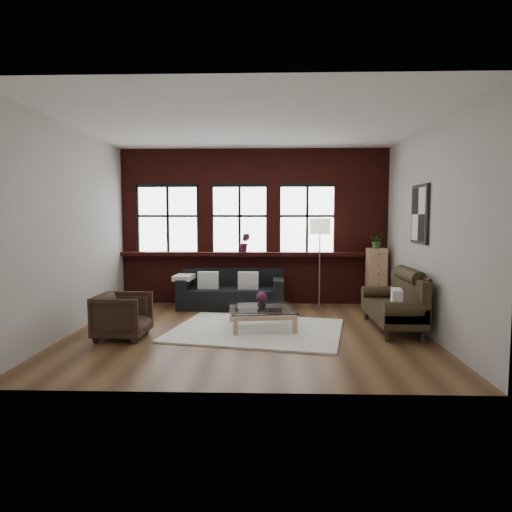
{
  "coord_description": "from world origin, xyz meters",
  "views": [
    {
      "loc": [
        0.34,
        -7.05,
        1.81
      ],
      "look_at": [
        0.1,
        0.6,
        1.15
      ],
      "focal_mm": 32.0,
      "sensor_mm": 36.0,
      "label": 1
    }
  ],
  "objects_px": {
    "dark_sofa": "(231,289)",
    "armchair": "(123,316)",
    "floor_lamp": "(320,260)",
    "vase": "(262,304)",
    "coffee_table": "(262,319)",
    "drawer_chest": "(376,278)",
    "vintage_settee": "(392,301)"
  },
  "relations": [
    {
      "from": "vintage_settee",
      "to": "vase",
      "type": "bearing_deg",
      "value": -179.98
    },
    {
      "from": "vintage_settee",
      "to": "floor_lamp",
      "type": "relative_size",
      "value": 0.89
    },
    {
      "from": "floor_lamp",
      "to": "dark_sofa",
      "type": "bearing_deg",
      "value": -178.83
    },
    {
      "from": "armchair",
      "to": "drawer_chest",
      "type": "xyz_separation_m",
      "value": [
        4.31,
        2.49,
        0.25
      ]
    },
    {
      "from": "dark_sofa",
      "to": "vase",
      "type": "relative_size",
      "value": 14.18
    },
    {
      "from": "dark_sofa",
      "to": "floor_lamp",
      "type": "distance_m",
      "value": 1.85
    },
    {
      "from": "dark_sofa",
      "to": "floor_lamp",
      "type": "height_order",
      "value": "floor_lamp"
    },
    {
      "from": "dark_sofa",
      "to": "vintage_settee",
      "type": "height_order",
      "value": "vintage_settee"
    },
    {
      "from": "vase",
      "to": "dark_sofa",
      "type": "bearing_deg",
      "value": 110.83
    },
    {
      "from": "vintage_settee",
      "to": "floor_lamp",
      "type": "bearing_deg",
      "value": 119.91
    },
    {
      "from": "drawer_chest",
      "to": "floor_lamp",
      "type": "xyz_separation_m",
      "value": [
        -1.14,
        -0.11,
        0.37
      ]
    },
    {
      "from": "vintage_settee",
      "to": "dark_sofa",
      "type": "bearing_deg",
      "value": 148.48
    },
    {
      "from": "vase",
      "to": "floor_lamp",
      "type": "relative_size",
      "value": 0.08
    },
    {
      "from": "coffee_table",
      "to": "drawer_chest",
      "type": "relative_size",
      "value": 0.87
    },
    {
      "from": "dark_sofa",
      "to": "armchair",
      "type": "height_order",
      "value": "dark_sofa"
    },
    {
      "from": "floor_lamp",
      "to": "armchair",
      "type": "bearing_deg",
      "value": -143.12
    },
    {
      "from": "coffee_table",
      "to": "armchair",
      "type": "bearing_deg",
      "value": -162.15
    },
    {
      "from": "vase",
      "to": "floor_lamp",
      "type": "xyz_separation_m",
      "value": [
        1.11,
        1.71,
        0.55
      ]
    },
    {
      "from": "vintage_settee",
      "to": "coffee_table",
      "type": "xyz_separation_m",
      "value": [
        -2.1,
        -0.0,
        -0.29
      ]
    },
    {
      "from": "coffee_table",
      "to": "vase",
      "type": "relative_size",
      "value": 7.08
    },
    {
      "from": "coffee_table",
      "to": "drawer_chest",
      "type": "distance_m",
      "value": 2.93
    },
    {
      "from": "coffee_table",
      "to": "floor_lamp",
      "type": "bearing_deg",
      "value": 57.04
    },
    {
      "from": "armchair",
      "to": "drawer_chest",
      "type": "relative_size",
      "value": 0.63
    },
    {
      "from": "dark_sofa",
      "to": "coffee_table",
      "type": "height_order",
      "value": "dark_sofa"
    },
    {
      "from": "dark_sofa",
      "to": "drawer_chest",
      "type": "relative_size",
      "value": 1.74
    },
    {
      "from": "dark_sofa",
      "to": "vintage_settee",
      "type": "distance_m",
      "value": 3.21
    },
    {
      "from": "vintage_settee",
      "to": "drawer_chest",
      "type": "distance_m",
      "value": 1.84
    },
    {
      "from": "vase",
      "to": "drawer_chest",
      "type": "bearing_deg",
      "value": 38.99
    },
    {
      "from": "armchair",
      "to": "drawer_chest",
      "type": "distance_m",
      "value": 4.98
    },
    {
      "from": "vintage_settee",
      "to": "drawer_chest",
      "type": "xyz_separation_m",
      "value": [
        0.16,
        1.82,
        0.14
      ]
    },
    {
      "from": "dark_sofa",
      "to": "armchair",
      "type": "relative_size",
      "value": 2.78
    },
    {
      "from": "dark_sofa",
      "to": "vintage_settee",
      "type": "relative_size",
      "value": 1.21
    }
  ]
}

